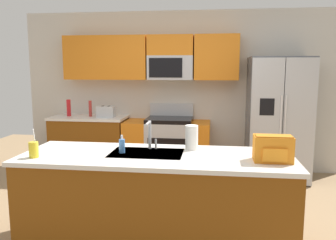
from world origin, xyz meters
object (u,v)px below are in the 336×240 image
object	(u,v)px
paper_towel_roll	(192,137)
sink_faucet	(150,133)
toaster	(106,112)
pepper_mill	(90,109)
bottle_red	(69,108)
range_oven	(167,146)
backpack	(273,148)
soap_dispenser	(122,146)
drink_cup_yellow	(34,150)
refrigerator	(278,119)

from	to	relation	value
paper_towel_roll	sink_faucet	bearing A→B (deg)	-173.04
toaster	pepper_mill	size ratio (longest dim) A/B	1.08
pepper_mill	bottle_red	world-z (taller)	bottle_red
range_oven	sink_faucet	xyz separation A→B (m)	(0.12, -2.15, 0.62)
bottle_red	backpack	size ratio (longest dim) A/B	0.85
soap_dispenser	drink_cup_yellow	bearing A→B (deg)	-159.88
toaster	paper_towel_roll	size ratio (longest dim) A/B	1.17
backpack	paper_towel_roll	bearing A→B (deg)	154.45
refrigerator	toaster	world-z (taller)	refrigerator
soap_dispenser	sink_faucet	bearing A→B (deg)	35.26
range_oven	backpack	world-z (taller)	backpack
drink_cup_yellow	paper_towel_roll	bearing A→B (deg)	19.44
range_oven	soap_dispenser	distance (m)	2.38
range_oven	toaster	distance (m)	1.13
toaster	bottle_red	size ratio (longest dim) A/B	1.03
range_oven	soap_dispenser	xyz separation A→B (m)	(-0.12, -2.32, 0.53)
range_oven	soap_dispenser	size ratio (longest dim) A/B	8.00
soap_dispenser	range_oven	bearing A→B (deg)	87.07
toaster	range_oven	bearing A→B (deg)	3.04
range_oven	paper_towel_roll	distance (m)	2.24
refrigerator	sink_faucet	bearing A→B (deg)	-127.25
toaster	paper_towel_roll	bearing A→B (deg)	-53.58
sink_faucet	pepper_mill	bearing A→B (deg)	122.84
toaster	backpack	xyz separation A→B (m)	(2.23, -2.39, 0.03)
refrigerator	bottle_red	xyz separation A→B (m)	(-3.34, 0.07, 0.11)
pepper_mill	paper_towel_roll	bearing A→B (deg)	-49.51
refrigerator	drink_cup_yellow	world-z (taller)	refrigerator
sink_faucet	drink_cup_yellow	distance (m)	1.07
soap_dispenser	backpack	distance (m)	1.36
range_oven	paper_towel_roll	size ratio (longest dim) A/B	5.67
sink_faucet	soap_dispenser	bearing A→B (deg)	-144.74
sink_faucet	backpack	xyz separation A→B (m)	(1.12, -0.29, -0.05)
bottle_red	soap_dispenser	world-z (taller)	bottle_red
range_oven	refrigerator	world-z (taller)	refrigerator
toaster	soap_dispenser	size ratio (longest dim) A/B	1.65
bottle_red	soap_dispenser	bearing A→B (deg)	-56.71
pepper_mill	drink_cup_yellow	size ratio (longest dim) A/B	0.99
backpack	drink_cup_yellow	bearing A→B (deg)	-176.07
soap_dispenser	paper_towel_roll	distance (m)	0.68
range_oven	toaster	size ratio (longest dim) A/B	4.86
toaster	drink_cup_yellow	bearing A→B (deg)	-86.95
soap_dispenser	toaster	bearing A→B (deg)	111.03
paper_towel_roll	range_oven	bearing A→B (deg)	103.95
sink_faucet	paper_towel_roll	xyz separation A→B (m)	(0.40, 0.05, -0.05)
toaster	soap_dispenser	distance (m)	2.43
toaster	soap_dispenser	bearing A→B (deg)	-68.97
bottle_red	backpack	xyz separation A→B (m)	(2.88, -2.44, -0.02)
toaster	sink_faucet	size ratio (longest dim) A/B	0.99
range_oven	toaster	xyz separation A→B (m)	(-0.99, -0.05, 0.55)
toaster	sink_faucet	xyz separation A→B (m)	(1.11, -2.10, 0.08)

